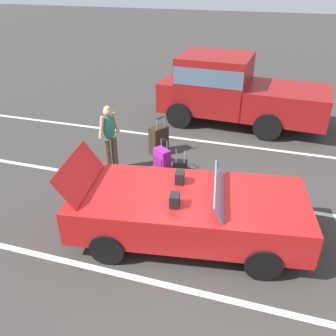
{
  "coord_description": "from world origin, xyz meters",
  "views": [
    {
      "loc": [
        1.14,
        -4.99,
        4.37
      ],
      "look_at": [
        -0.72,
        1.1,
        0.75
      ],
      "focal_mm": 37.75,
      "sensor_mm": 36.0,
      "label": 1
    }
  ],
  "objects_px": {
    "suitcase_medium_bright": "(162,161)",
    "suitcase_small_carryon": "(180,170)",
    "convertible_car": "(199,211)",
    "suitcase_large_black": "(159,140)",
    "traveler_person": "(110,135)",
    "parked_pickup_truck_near": "(229,89)"
  },
  "relations": [
    {
      "from": "suitcase_medium_bright",
      "to": "suitcase_small_carryon",
      "type": "distance_m",
      "value": 0.56
    },
    {
      "from": "convertible_car",
      "to": "suitcase_large_black",
      "type": "distance_m",
      "value": 3.58
    },
    {
      "from": "suitcase_small_carryon",
      "to": "traveler_person",
      "type": "distance_m",
      "value": 1.86
    },
    {
      "from": "suitcase_large_black",
      "to": "traveler_person",
      "type": "height_order",
      "value": "traveler_person"
    },
    {
      "from": "suitcase_small_carryon",
      "to": "traveler_person",
      "type": "relative_size",
      "value": 0.51
    },
    {
      "from": "suitcase_large_black",
      "to": "suitcase_medium_bright",
      "type": "xyz_separation_m",
      "value": [
        0.41,
        -0.99,
        -0.06
      ]
    },
    {
      "from": "suitcase_small_carryon",
      "to": "suitcase_medium_bright",
      "type": "bearing_deg",
      "value": 53.12
    },
    {
      "from": "traveler_person",
      "to": "parked_pickup_truck_near",
      "type": "relative_size",
      "value": 0.32
    },
    {
      "from": "suitcase_large_black",
      "to": "traveler_person",
      "type": "distance_m",
      "value": 1.56
    },
    {
      "from": "suitcase_medium_bright",
      "to": "suitcase_small_carryon",
      "type": "bearing_deg",
      "value": 101.59
    },
    {
      "from": "suitcase_medium_bright",
      "to": "parked_pickup_truck_near",
      "type": "xyz_separation_m",
      "value": [
        1.02,
        3.68,
        0.8
      ]
    },
    {
      "from": "suitcase_medium_bright",
      "to": "traveler_person",
      "type": "bearing_deg",
      "value": -45.05
    },
    {
      "from": "suitcase_medium_bright",
      "to": "suitcase_large_black",
      "type": "bearing_deg",
      "value": -123.06
    },
    {
      "from": "traveler_person",
      "to": "convertible_car",
      "type": "bearing_deg",
      "value": -7.25
    },
    {
      "from": "traveler_person",
      "to": "parked_pickup_truck_near",
      "type": "distance_m",
      "value": 4.51
    },
    {
      "from": "suitcase_small_carryon",
      "to": "suitcase_large_black",
      "type": "bearing_deg",
      "value": 23.52
    },
    {
      "from": "suitcase_large_black",
      "to": "suitcase_small_carryon",
      "type": "height_order",
      "value": "suitcase_large_black"
    },
    {
      "from": "suitcase_large_black",
      "to": "parked_pickup_truck_near",
      "type": "distance_m",
      "value": 3.14
    },
    {
      "from": "suitcase_medium_bright",
      "to": "traveler_person",
      "type": "height_order",
      "value": "traveler_person"
    },
    {
      "from": "parked_pickup_truck_near",
      "to": "suitcase_large_black",
      "type": "bearing_deg",
      "value": 65.49
    },
    {
      "from": "suitcase_large_black",
      "to": "suitcase_medium_bright",
      "type": "height_order",
      "value": "suitcase_large_black"
    },
    {
      "from": "suitcase_small_carryon",
      "to": "parked_pickup_truck_near",
      "type": "height_order",
      "value": "parked_pickup_truck_near"
    }
  ]
}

